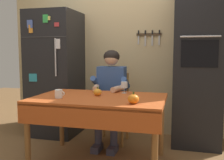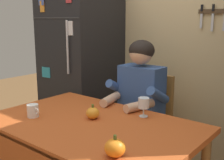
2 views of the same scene
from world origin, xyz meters
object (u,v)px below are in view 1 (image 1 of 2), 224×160
(coffee_mug, at_px, (59,94))
(wine_glass, at_px, (124,85))
(chair_behind_person, at_px, (114,104))
(dining_table, at_px, (99,105))
(pumpkin_medium, at_px, (98,92))
(refrigerator, at_px, (56,74))
(wall_oven, at_px, (197,65))
(seated_person, at_px, (110,89))
(pumpkin_large, at_px, (133,99))

(coffee_mug, bearing_deg, wine_glass, 39.45)
(wine_glass, bearing_deg, chair_behind_person, 117.73)
(dining_table, xyz_separation_m, chair_behind_person, (-0.03, 0.79, -0.14))
(wine_glass, xyz_separation_m, pumpkin_medium, (-0.25, -0.26, -0.05))
(refrigerator, xyz_separation_m, wall_oven, (2.00, 0.04, 0.15))
(seated_person, relative_size, pumpkin_medium, 12.19)
(coffee_mug, bearing_deg, refrigerator, 118.53)
(seated_person, bearing_deg, dining_table, -86.99)
(wine_glass, height_order, pumpkin_large, wine_glass)
(refrigerator, bearing_deg, dining_table, -42.91)
(seated_person, relative_size, wine_glass, 9.10)
(dining_table, bearing_deg, seated_person, 93.01)
(refrigerator, relative_size, chair_behind_person, 1.94)
(pumpkin_large, height_order, pumpkin_medium, pumpkin_large)
(seated_person, relative_size, coffee_mug, 11.61)
(refrigerator, height_order, wine_glass, refrigerator)
(refrigerator, distance_m, coffee_mug, 1.19)
(coffee_mug, relative_size, wine_glass, 0.78)
(dining_table, distance_m, wine_glass, 0.43)
(coffee_mug, bearing_deg, seated_person, 65.02)
(wall_oven, relative_size, seated_person, 1.69)
(wine_glass, relative_size, pumpkin_large, 1.20)
(pumpkin_large, bearing_deg, seated_person, 117.91)
(refrigerator, relative_size, wine_glass, 13.16)
(refrigerator, distance_m, pumpkin_medium, 1.22)
(pumpkin_medium, bearing_deg, wall_oven, 37.84)
(refrigerator, relative_size, dining_table, 1.29)
(wall_oven, distance_m, chair_behind_person, 1.22)
(refrigerator, bearing_deg, pumpkin_large, -39.66)
(dining_table, bearing_deg, pumpkin_medium, 114.75)
(coffee_mug, distance_m, wine_glass, 0.77)
(wall_oven, xyz_separation_m, chair_behind_person, (-1.08, -0.13, -0.54))
(refrigerator, height_order, seated_person, refrigerator)
(dining_table, distance_m, pumpkin_medium, 0.15)
(dining_table, height_order, pumpkin_medium, pumpkin_medium)
(seated_person, height_order, wine_glass, seated_person)
(chair_behind_person, xyz_separation_m, coffee_mug, (-0.35, -0.95, 0.27))
(refrigerator, xyz_separation_m, pumpkin_medium, (0.91, -0.80, -0.12))
(seated_person, distance_m, wine_glass, 0.37)
(pumpkin_large, distance_m, pumpkin_medium, 0.57)
(dining_table, relative_size, chair_behind_person, 1.51)
(chair_behind_person, bearing_deg, dining_table, -87.71)
(dining_table, xyz_separation_m, wine_glass, (0.21, 0.33, 0.18))
(pumpkin_medium, bearing_deg, pumpkin_large, -36.02)
(wall_oven, distance_m, seated_person, 1.17)
(wall_oven, xyz_separation_m, wine_glass, (-0.84, -0.59, -0.22))
(pumpkin_medium, bearing_deg, dining_table, -65.25)
(chair_behind_person, distance_m, coffee_mug, 1.05)
(refrigerator, distance_m, seated_person, 0.97)
(chair_behind_person, distance_m, pumpkin_medium, 0.76)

